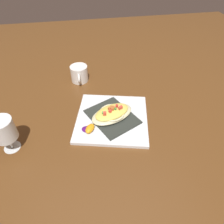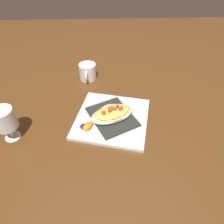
% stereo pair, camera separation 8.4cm
% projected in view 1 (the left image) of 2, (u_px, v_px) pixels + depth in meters
% --- Properties ---
extents(ground_plane, '(2.60, 2.60, 0.00)m').
position_uv_depth(ground_plane, '(112.00, 119.00, 0.88)').
color(ground_plane, brown).
extents(square_plate, '(0.36, 0.36, 0.01)m').
position_uv_depth(square_plate, '(112.00, 118.00, 0.87)').
color(square_plate, white).
rests_on(square_plate, ground_plane).
extents(folded_napkin, '(0.24, 0.26, 0.01)m').
position_uv_depth(folded_napkin, '(112.00, 117.00, 0.86)').
color(folded_napkin, '#2B302A').
rests_on(folded_napkin, square_plate).
extents(gratin_dish, '(0.21, 0.17, 0.05)m').
position_uv_depth(gratin_dish, '(112.00, 113.00, 0.85)').
color(gratin_dish, beige).
rests_on(gratin_dish, folded_napkin).
extents(orange_garnish, '(0.07, 0.06, 0.02)m').
position_uv_depth(orange_garnish, '(89.00, 129.00, 0.80)').
color(orange_garnish, '#4B1368').
rests_on(orange_garnish, square_plate).
extents(coffee_mug, '(0.09, 0.12, 0.08)m').
position_uv_depth(coffee_mug, '(79.00, 74.00, 1.07)').
color(coffee_mug, white).
rests_on(coffee_mug, ground_plane).
extents(stemmed_glass, '(0.08, 0.08, 0.14)m').
position_uv_depth(stemmed_glass, '(4.00, 131.00, 0.70)').
color(stemmed_glass, white).
rests_on(stemmed_glass, ground_plane).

